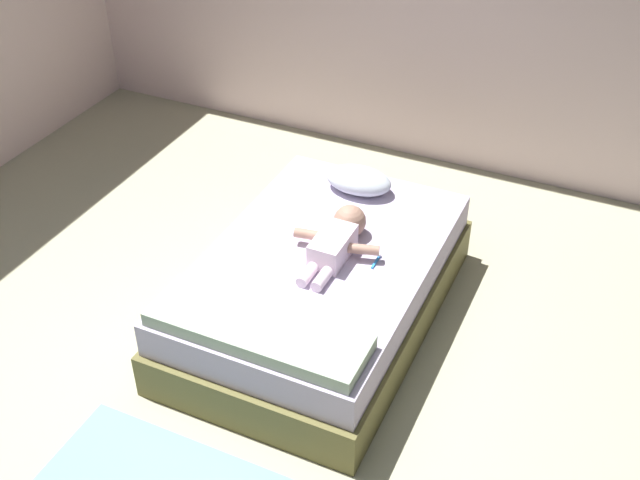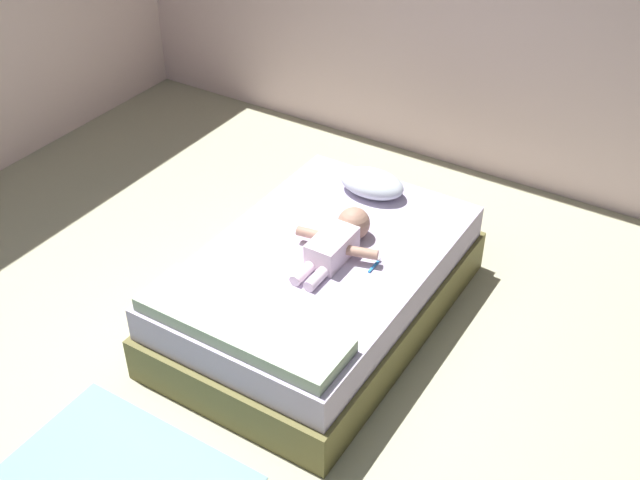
% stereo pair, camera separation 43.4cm
% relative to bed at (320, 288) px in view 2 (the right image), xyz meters
% --- Properties ---
extents(ground_plane, '(8.00, 8.00, 0.00)m').
position_rel_bed_xyz_m(ground_plane, '(-0.02, -0.89, -0.23)').
color(ground_plane, '#B1AE8E').
extents(wall_behind_bed, '(8.00, 0.12, 2.56)m').
position_rel_bed_xyz_m(wall_behind_bed, '(-0.02, 2.11, 1.05)').
color(wall_behind_bed, silver).
rests_on(wall_behind_bed, ground_plane).
extents(bed, '(1.24, 1.93, 0.47)m').
position_rel_bed_xyz_m(bed, '(0.00, 0.00, 0.00)').
color(bed, brown).
rests_on(bed, ground_plane).
extents(pillow, '(0.42, 0.27, 0.15)m').
position_rel_bed_xyz_m(pillow, '(-0.06, 0.70, 0.32)').
color(pillow, silver).
rests_on(pillow, bed).
extents(baby, '(0.51, 0.65, 0.19)m').
position_rel_bed_xyz_m(baby, '(0.07, 0.08, 0.32)').
color(baby, white).
rests_on(baby, bed).
extents(toothbrush, '(0.02, 0.13, 0.02)m').
position_rel_bed_xyz_m(toothbrush, '(0.31, 0.07, 0.25)').
color(toothbrush, '#2B8FEE').
rests_on(toothbrush, bed).
extents(blanket, '(1.12, 0.35, 0.08)m').
position_rel_bed_xyz_m(blanket, '(0.00, -0.73, 0.28)').
color(blanket, '#9FB29A').
rests_on(blanket, bed).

